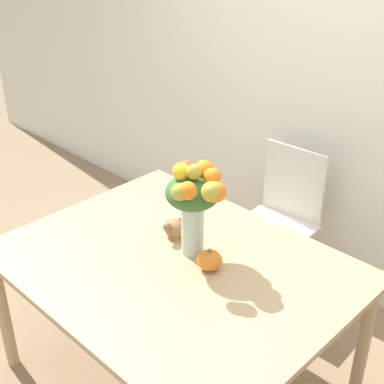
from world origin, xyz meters
name	(u,v)px	position (x,y,z in m)	size (l,w,h in m)	color
ground_plane	(177,379)	(0.00, 0.00, 0.00)	(12.00, 12.00, 0.00)	#8E7556
wall_back	(344,69)	(0.00, 1.28, 1.35)	(8.00, 0.06, 2.70)	silver
dining_table	(175,275)	(0.00, 0.00, 0.65)	(1.51, 1.17, 0.73)	tan
flower_vase	(194,198)	(0.01, 0.11, 1.01)	(0.31, 0.28, 0.45)	#B2CCBC
pumpkin	(210,260)	(0.14, 0.07, 0.77)	(0.11, 0.11, 0.10)	orange
turkey_figurine	(177,227)	(-0.15, 0.16, 0.78)	(0.12, 0.16, 0.10)	#936642
dining_chair_near_window	(279,221)	(-0.11, 0.95, 0.48)	(0.44, 0.44, 0.91)	silver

